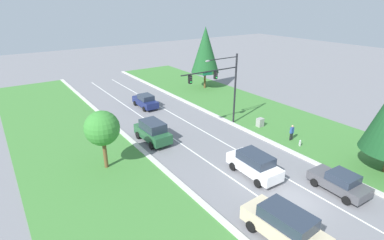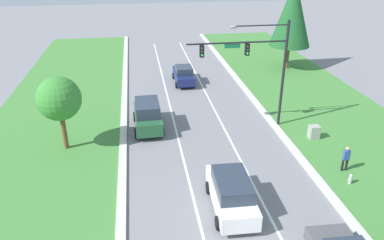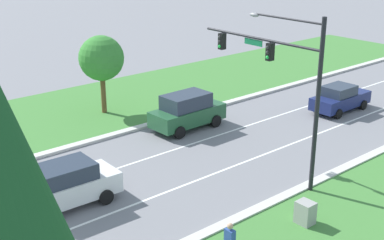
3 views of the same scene
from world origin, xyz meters
TOP-DOWN VIEW (x-y plane):
  - ground_plane at (0.00, 0.00)m, footprint 160.00×160.00m
  - curb_strip_right at (5.65, 0.00)m, footprint 0.50×90.00m
  - curb_strip_left at (-5.65, 0.00)m, footprint 0.50×90.00m
  - grass_verge_right at (10.90, 0.00)m, footprint 10.00×90.00m
  - lane_stripe_inner_left at (-1.80, 0.00)m, footprint 0.14×81.00m
  - lane_stripe_inner_right at (1.80, 0.00)m, footprint 0.14×81.00m
  - traffic_signal_mast at (3.98, 13.24)m, footprint 7.12×0.41m
  - white_suv at (-0.01, 4.11)m, footprint 2.19×4.75m
  - forest_suv at (-3.82, 14.18)m, footprint 2.16×4.63m
  - graphite_sedan at (3.54, -1.02)m, footprint 2.24×4.23m
  - navy_sedan at (0.14, 23.83)m, footprint 1.94×4.45m
  - champagne_suv at (-3.64, -1.89)m, footprint 2.44×5.17m
  - utility_cabinet at (7.65, 10.72)m, footprint 0.70×0.60m
  - pedestrian at (7.63, 6.49)m, footprint 0.40×0.22m
  - fire_hydrant at (7.27, 5.16)m, footprint 0.34×0.20m
  - conifer_near_right_tree at (11.99, 26.74)m, footprint 4.30×4.30m
  - oak_near_left_tree at (-9.40, 11.91)m, footprint 2.84×2.84m

SIDE VIEW (x-z plane):
  - ground_plane at x=0.00m, z-range 0.00..0.00m
  - lane_stripe_inner_left at x=-1.80m, z-range 0.00..0.01m
  - lane_stripe_inner_right at x=1.80m, z-range 0.00..0.01m
  - grass_verge_right at x=10.90m, z-range 0.00..0.08m
  - curb_strip_right at x=5.65m, z-range 0.00..0.15m
  - curb_strip_left at x=-5.65m, z-range 0.00..0.15m
  - fire_hydrant at x=7.27m, z-range -0.01..0.69m
  - utility_cabinet at x=7.65m, z-range 0.00..1.02m
  - graphite_sedan at x=3.54m, z-range 0.01..1.56m
  - navy_sedan at x=0.14m, z-range -0.01..1.73m
  - pedestrian at x=7.63m, z-range 0.09..1.78m
  - white_suv at x=-0.01m, z-range 0.03..1.96m
  - champagne_suv at x=-3.64m, z-range 0.03..2.07m
  - forest_suv at x=-3.82m, z-range 0.02..2.18m
  - oak_near_left_tree at x=-9.40m, z-range 1.08..6.14m
  - traffic_signal_mast at x=3.98m, z-range 1.29..9.18m
  - conifer_near_right_tree at x=11.99m, z-range 1.29..10.77m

